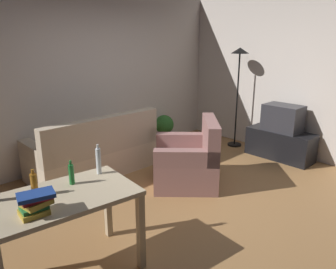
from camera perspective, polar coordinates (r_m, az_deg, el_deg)
The scene contains 14 objects.
ground_plane at distance 4.25m, azimuth 3.74°, elevation -11.58°, with size 5.20×4.40×0.02m, color #9E7042.
wall_rear at distance 5.51m, azimuth -13.21°, elevation 9.51°, with size 5.20×0.10×2.70m, color silver.
wall_right at distance 5.96m, azimuth 21.53°, elevation 9.32°, with size 0.10×4.40×2.70m, color beige.
couch at distance 5.04m, azimuth -12.60°, elevation -3.33°, with size 1.85×0.84×0.92m.
tv_stand at distance 5.88m, azimuth 18.92°, elevation -1.63°, with size 0.44×1.10×0.48m.
tv at distance 5.76m, azimuth 19.36°, elevation 2.72°, with size 0.41×0.60×0.44m.
torchiere_lamp at distance 6.11m, azimuth 12.23°, elevation 10.84°, with size 0.32×0.32×1.81m.
desk at distance 2.89m, azimuth -17.92°, elevation -11.97°, with size 1.26×0.82×0.76m.
potted_plant at distance 6.25m, azimuth -0.65°, elevation 1.22°, with size 0.36×0.36×0.57m.
armchair at distance 4.61m, azimuth 3.74°, elevation -4.70°, with size 1.23×1.23×0.92m.
bottle_amber at distance 2.88m, azimuth -22.25°, elevation -8.01°, with size 0.05×0.05×0.23m.
bottle_green at distance 2.98m, azimuth -16.45°, elevation -6.61°, with size 0.05×0.05×0.22m.
bottle_clear at distance 3.13m, azimuth -11.99°, elevation -4.49°, with size 0.05×0.05×0.29m.
book_stack at distance 2.59m, azimuth -22.07°, elevation -11.02°, with size 0.28×0.21×0.17m.
Camera 1 is at (-2.76, -2.52, 2.00)m, focal length 35.05 mm.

